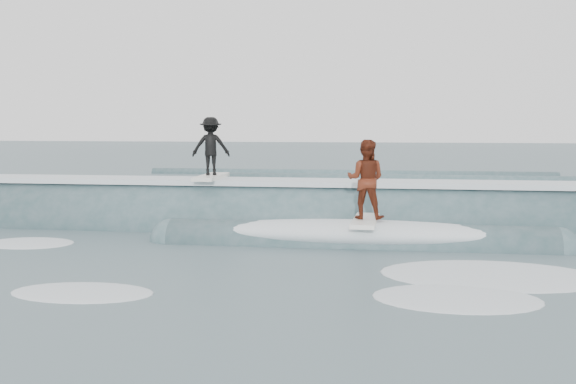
# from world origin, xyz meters

# --- Properties ---
(ground) EXTENTS (160.00, 160.00, 0.00)m
(ground) POSITION_xyz_m (0.00, 0.00, 0.00)
(ground) COLOR #41595F
(ground) RESTS_ON ground
(breaking_wave) EXTENTS (21.99, 4.04, 2.52)m
(breaking_wave) POSITION_xyz_m (0.21, 3.96, 0.04)
(breaking_wave) COLOR #335155
(breaking_wave) RESTS_ON ground
(surfer_black) EXTENTS (1.12, 2.00, 1.69)m
(surfer_black) POSITION_xyz_m (-2.28, 4.22, 2.14)
(surfer_black) COLOR white
(surfer_black) RESTS_ON ground
(surfer_red) EXTENTS (0.99, 2.03, 1.94)m
(surfer_red) POSITION_xyz_m (1.99, 2.02, 1.47)
(surfer_red) COLOR white
(surfer_red) RESTS_ON ground
(whitewater) EXTENTS (15.09, 5.34, 0.10)m
(whitewater) POSITION_xyz_m (3.12, -1.01, 0.00)
(whitewater) COLOR silver
(whitewater) RESTS_ON ground
(far_swells) EXTENTS (39.61, 8.65, 0.80)m
(far_swells) POSITION_xyz_m (-1.81, 17.65, 0.00)
(far_swells) COLOR #335155
(far_swells) RESTS_ON ground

